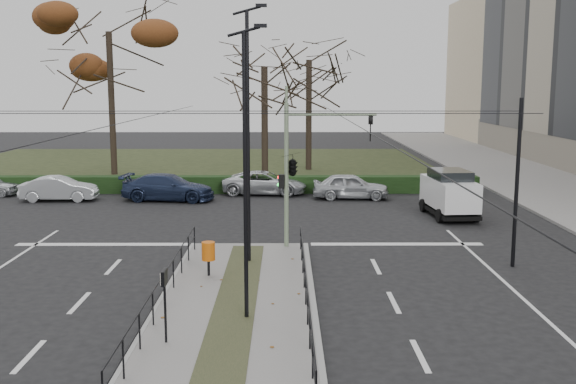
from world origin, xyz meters
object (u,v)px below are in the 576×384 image
at_px(streetlamp_median_far, 249,134).
at_px(parked_car_third, 168,187).
at_px(traffic_light, 295,164).
at_px(bare_tree_center, 309,68).
at_px(white_van, 449,192).
at_px(parked_car_fourth, 265,183).
at_px(info_panel, 164,285).
at_px(parked_car_fifth, 351,186).
at_px(litter_bin, 208,252).
at_px(parked_car_second, 59,189).
at_px(rust_tree, 109,32).
at_px(streetlamp_median_near, 246,173).
at_px(bare_tree_near, 264,75).

relative_size(streetlamp_median_far, parked_car_third, 1.76).
relative_size(traffic_light, bare_tree_center, 0.52).
bearing_deg(white_van, parked_car_third, 162.08).
bearing_deg(parked_car_fourth, bare_tree_center, -10.01).
bearing_deg(parked_car_fourth, traffic_light, -168.17).
bearing_deg(white_van, streetlamp_median_far, -136.45).
xyz_separation_m(info_panel, parked_car_fifth, (6.67, 21.82, -0.87)).
xyz_separation_m(litter_bin, streetlamp_median_far, (1.27, 1.86, 3.77)).
distance_m(parked_car_second, rust_tree, 14.07).
distance_m(white_van, parked_car_fifth, 6.80).
distance_m(parked_car_fourth, rust_tree, 16.64).
xyz_separation_m(streetlamp_median_far, parked_car_fourth, (0.08, 15.71, -4.04)).
height_order(litter_bin, parked_car_third, parked_car_third).
distance_m(streetlamp_median_near, bare_tree_near, 27.46).
bearing_deg(litter_bin, traffic_light, 54.31).
xyz_separation_m(litter_bin, parked_car_second, (-10.08, 15.36, -0.27)).
bearing_deg(parked_car_fifth, bare_tree_center, 10.95).
relative_size(white_van, rust_tree, 0.34).
relative_size(traffic_light, info_panel, 3.02).
height_order(streetlamp_median_far, parked_car_fifth, streetlamp_median_far).
relative_size(streetlamp_median_near, streetlamp_median_far, 0.87).
bearing_deg(parked_car_fifth, info_panel, 165.11).
height_order(parked_car_fourth, bare_tree_center, bare_tree_center).
relative_size(litter_bin, streetlamp_median_far, 0.13).
distance_m(litter_bin, parked_car_third, 15.96).
relative_size(parked_car_second, parked_car_third, 0.81).
xyz_separation_m(traffic_light, bare_tree_near, (-1.75, 19.15, 3.64)).
distance_m(streetlamp_median_near, parked_car_fifth, 20.85).
height_order(bare_tree_near, parked_car_fifth, bare_tree_near).
xyz_separation_m(parked_car_second, bare_tree_center, (14.39, 13.15, 6.93)).
distance_m(litter_bin, parked_car_fifth, 17.13).
bearing_deg(streetlamp_median_near, parked_car_fifth, 76.65).
distance_m(traffic_light, info_panel, 10.65).
relative_size(streetlamp_median_far, white_van, 2.04).
height_order(parked_car_third, rust_tree, rust_tree).
bearing_deg(traffic_light, streetlamp_median_far, -126.76).
relative_size(streetlamp_median_far, rust_tree, 0.69).
relative_size(parked_car_fourth, rust_tree, 0.38).
xyz_separation_m(parked_car_second, parked_car_third, (6.08, 0.09, 0.06)).
bearing_deg(traffic_light, info_panel, -108.50).
bearing_deg(bare_tree_center, streetlamp_median_far, -96.50).
distance_m(parked_car_second, parked_car_third, 6.08).
relative_size(parked_car_second, white_van, 0.94).
bearing_deg(litter_bin, parked_car_fifth, 68.54).
relative_size(streetlamp_median_far, bare_tree_near, 0.91).
height_order(streetlamp_median_far, bare_tree_center, bare_tree_center).
bearing_deg(traffic_light, parked_car_third, 121.34).
relative_size(streetlamp_median_near, parked_car_third, 1.53).
distance_m(info_panel, bare_tree_center, 35.23).
bearing_deg(litter_bin, parked_car_second, 123.27).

